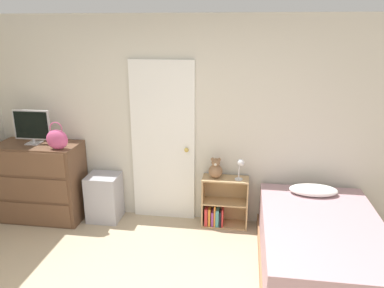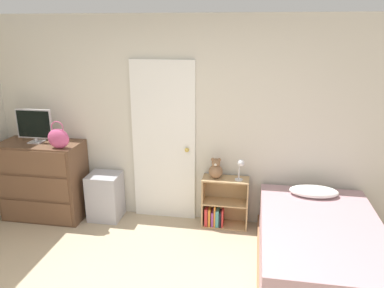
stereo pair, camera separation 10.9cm
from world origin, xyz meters
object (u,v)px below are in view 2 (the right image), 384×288
bookshelf (222,206)px  bed (320,249)px  dresser (44,180)px  teddy_bear (216,169)px  tv (34,125)px  desk_lamp (240,166)px  storage_bin (105,196)px  handbag (58,138)px

bookshelf → bed: size_ratio=0.34×
dresser → teddy_bear: size_ratio=4.00×
teddy_bear → bed: size_ratio=0.14×
tv → bed: tv is taller
teddy_bear → desk_lamp: desk_lamp is taller
tv → storage_bin: bearing=4.1°
handbag → teddy_bear: handbag is taller
teddy_bear → dresser: bearing=-176.5°
storage_bin → teddy_bear: teddy_bear is taller
storage_bin → bed: 2.67m
handbag → dresser: bearing=156.5°
teddy_bear → bed: bearing=-35.3°
teddy_bear → desk_lamp: bearing=-6.7°
dresser → teddy_bear: dresser is taller
handbag → desk_lamp: bearing=6.8°
bookshelf → teddy_bear: (-0.08, -0.01, 0.49)m
bookshelf → desk_lamp: desk_lamp is taller
dresser → storage_bin: size_ratio=1.70×
tv → storage_bin: 1.25m
bed → handbag: bearing=170.3°
tv → desk_lamp: (2.56, 0.08, -0.40)m
tv → bookshelf: 2.54m
handbag → desk_lamp: (2.15, 0.26, -0.31)m
bookshelf → storage_bin: bearing=-177.5°
dresser → tv: size_ratio=2.19×
dresser → handbag: handbag is taller
tv → handbag: size_ratio=1.40×
tv → handbag: bearing=-23.1°
handbag → teddy_bear: (1.85, 0.29, -0.39)m
handbag → desk_lamp: handbag is taller
dresser → desk_lamp: 2.53m
tv → handbag: tv is taller
storage_bin → bed: bearing=-16.3°
bookshelf → tv: bearing=-177.0°
storage_bin → bookshelf: bookshelf is taller
bookshelf → desk_lamp: bearing=-10.9°
teddy_bear → bed: (1.14, -0.81, -0.47)m
bookshelf → desk_lamp: size_ratio=2.37×
desk_lamp → handbag: bearing=-173.2°
dresser → bookshelf: (2.30, 0.14, -0.24)m
handbag → storage_bin: size_ratio=0.55×
teddy_bear → tv: bearing=-177.0°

